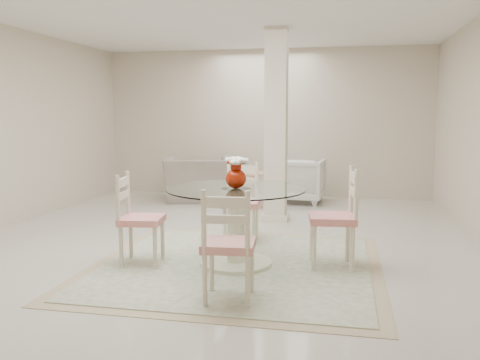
% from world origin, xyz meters
% --- Properties ---
extents(ground, '(7.00, 7.00, 0.00)m').
position_xyz_m(ground, '(0.00, 0.00, 0.00)').
color(ground, beige).
rests_on(ground, ground).
extents(room_shell, '(6.02, 7.02, 2.71)m').
position_xyz_m(room_shell, '(0.00, 0.00, 1.86)').
color(room_shell, beige).
rests_on(room_shell, ground).
extents(column, '(0.30, 0.30, 2.70)m').
position_xyz_m(column, '(0.50, 1.30, 1.35)').
color(column, beige).
rests_on(column, ground).
extents(area_rug, '(2.87, 2.87, 0.02)m').
position_xyz_m(area_rug, '(0.41, -0.99, 0.01)').
color(area_rug, tan).
rests_on(area_rug, ground).
extents(dining_table, '(1.37, 1.37, 0.79)m').
position_xyz_m(dining_table, '(0.41, -0.99, 0.40)').
color(dining_table, '#ECE7C2').
rests_on(dining_table, ground).
extents(red_vase, '(0.24, 0.23, 0.31)m').
position_xyz_m(red_vase, '(0.41, -0.99, 0.95)').
color(red_vase, '#9F1904').
rests_on(red_vase, dining_table).
extents(dining_chair_east, '(0.49, 0.49, 1.11)m').
position_xyz_m(dining_chair_east, '(1.42, -0.84, 0.58)').
color(dining_chair_east, beige).
rests_on(dining_chair_east, ground).
extents(dining_chair_north, '(0.45, 0.45, 1.05)m').
position_xyz_m(dining_chair_north, '(0.26, 0.02, 0.55)').
color(dining_chair_north, '#EDE5C2').
rests_on(dining_chair_north, ground).
extents(dining_chair_west, '(0.46, 0.46, 1.03)m').
position_xyz_m(dining_chair_west, '(-0.60, -1.14, 0.54)').
color(dining_chair_west, beige).
rests_on(dining_chair_west, ground).
extents(dining_chair_south, '(0.45, 0.45, 1.04)m').
position_xyz_m(dining_chair_south, '(0.55, -1.99, 0.55)').
color(dining_chair_south, beige).
rests_on(dining_chair_south, ground).
extents(recliner_taupe, '(1.41, 1.30, 0.77)m').
position_xyz_m(recliner_taupe, '(-1.05, 2.72, 0.39)').
color(recliner_taupe, gray).
rests_on(recliner_taupe, ground).
extents(armchair_white, '(0.88, 0.91, 0.76)m').
position_xyz_m(armchair_white, '(0.71, 2.92, 0.38)').
color(armchair_white, white).
rests_on(armchair_white, ground).
extents(side_table, '(0.54, 0.54, 0.56)m').
position_xyz_m(side_table, '(0.00, 2.34, 0.26)').
color(side_table, '#D9AF85').
rests_on(side_table, ground).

